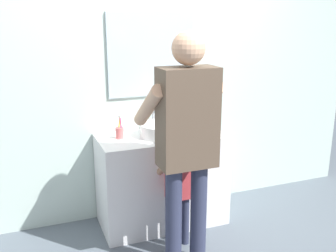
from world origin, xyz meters
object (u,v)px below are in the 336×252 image
(child_toddler, at_px, (179,182))
(soap_bottle, at_px, (194,125))
(toothbrush_cup, at_px, (120,132))
(adult_parent, at_px, (186,132))

(child_toddler, bearing_deg, soap_bottle, 52.29)
(soap_bottle, xyz_separation_m, child_toddler, (-0.30, -0.39, -0.34))
(toothbrush_cup, distance_m, adult_parent, 0.78)
(child_toddler, bearing_deg, adult_parent, -102.22)
(child_toddler, bearing_deg, toothbrush_cup, 129.18)
(soap_bottle, bearing_deg, child_toddler, -127.71)
(toothbrush_cup, xyz_separation_m, adult_parent, (0.31, -0.69, 0.16))
(soap_bottle, xyz_separation_m, adult_parent, (-0.36, -0.64, 0.15))
(toothbrush_cup, bearing_deg, soap_bottle, -4.44)
(soap_bottle, distance_m, adult_parent, 0.75)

